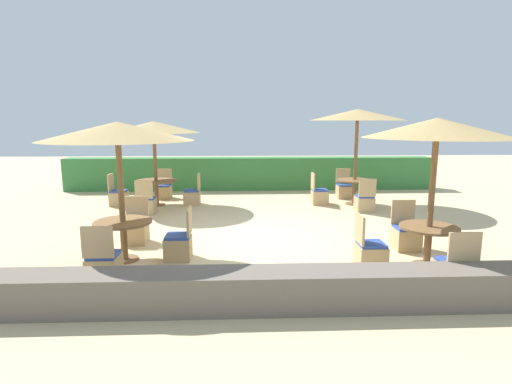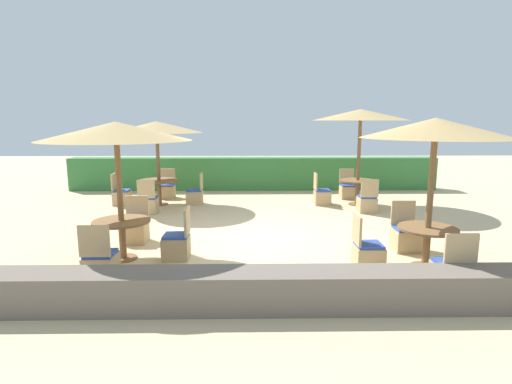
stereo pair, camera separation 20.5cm
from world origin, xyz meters
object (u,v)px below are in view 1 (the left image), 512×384
Objects in this scene: round_table_front_right at (428,236)px; parasol_back_right at (358,115)px; patio_chair_front_right_west at (370,253)px; patio_chair_front_left_east at (179,245)px; round_table_front_left at (123,230)px; round_table_back_right at (354,185)px; patio_chair_back_left_south at (146,204)px; patio_chair_front_left_north at (136,230)px; patio_chair_back_right_north at (344,190)px; parasol_back_left at (154,127)px; patio_chair_front_left_south at (104,265)px; parasol_front_right at (437,129)px; patio_chair_back_left_west at (118,197)px; patio_chair_back_left_east at (193,196)px; patio_chair_back_left_north at (164,190)px; patio_chair_back_right_south at (364,202)px; round_table_back_left at (156,185)px; patio_chair_back_right_west at (319,195)px; patio_chair_front_right_north at (406,236)px; patio_chair_front_right_south at (454,273)px; parasol_front_left at (117,132)px.

round_table_front_right is 0.35× the size of parasol_back_right.
patio_chair_front_right_west and patio_chair_front_left_east have the same top height.
round_table_front_left reaches higher than round_table_front_right.
patio_chair_back_left_south is at bearing -170.18° from round_table_back_right.
patio_chair_front_left_north is 7.11m from patio_chair_back_right_north.
parasol_back_left is at bearing -84.93° from patio_chair_front_left_north.
patio_chair_front_left_north is 1.00× the size of patio_chair_front_left_south.
parasol_back_left is 7.84m from round_table_front_right.
parasol_front_right reaches higher than round_table_front_left.
patio_chair_back_left_west is at bearing 179.08° from round_table_back_right.
patio_chair_front_left_north is at bearing 169.11° from patio_chair_back_left_east.
patio_chair_front_right_west and patio_chair_back_right_north have the same top height.
round_table_front_right is (5.59, -6.25, 0.27)m from patio_chair_back_left_north.
parasol_back_left reaches higher than patio_chair_front_left_south.
patio_chair_back_right_south is (0.05, -1.97, 0.00)m from patio_chair_back_right_north.
round_table_back_right is at bearing -0.78° from round_table_back_left.
patio_chair_front_left_south is 7.81m from round_table_back_right.
parasol_back_left reaches higher than patio_chair_back_right_west.
patio_chair_back_left_north is 1.00× the size of patio_chair_back_right_south.
patio_chair_back_left_south is 6.39m from parasol_back_right.
patio_chair_back_left_east is 1.00× the size of patio_chair_front_left_east.
patio_chair_front_left_south is at bearing -84.66° from patio_chair_front_right_west.
patio_chair_front_right_north is at bearing -93.53° from patio_chair_back_right_south.
patio_chair_back_left_east is 7.68m from patio_chair_front_right_south.
patio_chair_front_right_south is 5.79m from patio_chair_front_left_north.
parasol_back_left is at bearing 179.22° from parasol_back_right.
patio_chair_back_left_east reaches higher than round_table_back_right.
patio_chair_back_right_west is at bearing 135.10° from patio_chair_back_right_south.
parasol_back_right is at bearing -44.27° from patio_chair_front_left_east.
round_table_front_left is at bearing 163.97° from patio_chair_front_right_south.
round_table_back_left is 6.14m from parasol_back_right.
round_table_back_left is 1.19× the size of round_table_front_left.
patio_chair_back_right_west is (-0.83, 5.18, -0.27)m from round_table_front_right.
round_table_back_left is 3.70m from patio_chair_front_left_north.
patio_chair_front_left_south is (-4.26, -0.40, 0.00)m from patio_chair_front_right_west.
patio_chair_front_left_north is 1.99m from patio_chair_front_left_south.
parasol_back_left is 7.33m from patio_chair_front_right_north.
round_table_back_right is at bearing -92.59° from patio_chair_front_right_north.
patio_chair_front_right_west is at bearing -176.94° from parasol_front_right.
round_table_front_right is at bearing 131.79° from patio_chair_back_left_north.
patio_chair_front_left_north reaches higher than round_table_back_left.
parasol_front_right is 2.49× the size of round_table_front_left.
parasol_back_right reaches higher than round_table_back_right.
round_table_front_right is at bearing -36.00° from patio_chair_back_left_south.
patio_chair_front_right_north is (0.02, 0.94, -0.27)m from round_table_front_right.
parasol_front_right reaches higher than patio_chair_back_left_west.
patio_chair_back_right_west is (-1.03, 0.06, -0.31)m from round_table_back_right.
patio_chair_back_left_west is 7.79m from patio_chair_front_right_west.
patio_chair_back_left_east is 2.16m from patio_chair_back_left_west.
parasol_front_left is 2.75× the size of patio_chair_front_left_north.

